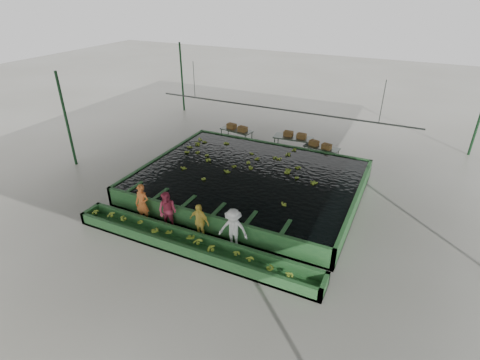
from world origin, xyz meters
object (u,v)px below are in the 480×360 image
at_px(sorting_trough, 192,245).
at_px(packing_table_right, 321,154).
at_px(worker_a, 142,204).
at_px(box_stack_right, 320,147).
at_px(packing_table_left, 237,137).
at_px(worker_c, 199,222).
at_px(packing_table_mid, 293,145).
at_px(worker_d, 233,229).
at_px(worker_b, 168,211).
at_px(box_stack_mid, 295,137).
at_px(box_stack_left, 237,130).
at_px(flotation_tank, 249,181).

relative_size(sorting_trough, packing_table_right, 5.31).
bearing_deg(worker_a, box_stack_right, 56.21).
height_order(packing_table_left, packing_table_right, packing_table_left).
distance_m(worker_c, packing_table_mid, 9.33).
xyz_separation_m(worker_c, worker_d, (1.44, 0.00, 0.08)).
bearing_deg(sorting_trough, worker_a, 164.17).
distance_m(worker_d, packing_table_mid, 9.35).
distance_m(sorting_trough, worker_b, 1.86).
bearing_deg(worker_b, sorting_trough, -31.20).
distance_m(worker_d, box_stack_mid, 9.37).
xyz_separation_m(packing_table_right, box_stack_left, (-5.29, 0.27, 0.47)).
distance_m(worker_c, packing_table_left, 9.70).
relative_size(worker_d, box_stack_right, 1.34).
bearing_deg(worker_c, sorting_trough, -73.98).
xyz_separation_m(packing_table_right, box_stack_mid, (-1.69, 0.40, 0.57)).
distance_m(packing_table_left, box_stack_mid, 3.68).
bearing_deg(worker_c, worker_a, -173.30).
xyz_separation_m(worker_b, worker_d, (2.89, 0.00, 0.02)).
bearing_deg(box_stack_mid, flotation_tank, -96.27).
relative_size(worker_b, box_stack_mid, 1.27).
bearing_deg(worker_a, packing_table_mid, 65.94).
height_order(worker_d, box_stack_mid, worker_d).
bearing_deg(box_stack_mid, box_stack_right, -15.88).
bearing_deg(flotation_tank, sorting_trough, -90.00).
bearing_deg(box_stack_left, packing_table_right, -2.97).
bearing_deg(worker_a, worker_c, -4.55).
distance_m(packing_table_right, box_stack_left, 5.31).
distance_m(worker_b, packing_table_right, 9.72).
bearing_deg(sorting_trough, box_stack_mid, 86.88).
bearing_deg(worker_c, flotation_tank, 94.95).
xyz_separation_m(worker_a, packing_table_left, (-0.26, 9.23, -0.39)).
bearing_deg(worker_a, flotation_tank, 52.18).
height_order(box_stack_left, box_stack_right, box_stack_left).
height_order(packing_table_right, box_stack_left, box_stack_left).
distance_m(flotation_tank, worker_a, 5.16).
relative_size(worker_d, box_stack_mid, 1.31).
bearing_deg(flotation_tank, worker_c, -91.75).
relative_size(flotation_tank, packing_table_right, 5.31).
distance_m(packing_table_mid, box_stack_right, 1.76).
relative_size(worker_c, packing_table_right, 0.81).
xyz_separation_m(worker_b, packing_table_left, (-1.50, 9.23, -0.37)).
xyz_separation_m(worker_b, box_stack_right, (3.73, 8.88, 0.04)).
relative_size(flotation_tank, worker_a, 5.92).
xyz_separation_m(flotation_tank, box_stack_left, (-3.04, 4.91, 0.45)).
height_order(packing_table_mid, box_stack_right, packing_table_mid).
bearing_deg(worker_a, box_stack_left, 86.84).
bearing_deg(packing_table_right, box_stack_mid, 166.54).
bearing_deg(worker_d, flotation_tank, 96.28).
height_order(sorting_trough, worker_a, worker_a).
bearing_deg(box_stack_left, worker_a, -88.61).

